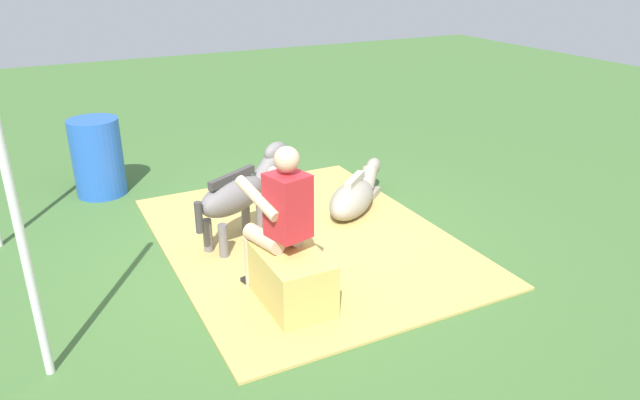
% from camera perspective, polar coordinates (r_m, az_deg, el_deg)
% --- Properties ---
extents(ground_plane, '(24.00, 24.00, 0.00)m').
position_cam_1_polar(ground_plane, '(5.83, -3.41, -4.65)').
color(ground_plane, '#426B33').
extents(hay_patch, '(3.52, 2.70, 0.02)m').
position_cam_1_polar(hay_patch, '(5.98, -1.42, -3.76)').
color(hay_patch, tan).
rests_on(hay_patch, ground).
extents(hay_bale, '(0.75, 0.48, 0.47)m').
position_cam_1_polar(hay_bale, '(4.84, -2.72, -7.68)').
color(hay_bale, tan).
rests_on(hay_bale, ground).
extents(person_seated, '(0.71, 0.52, 1.35)m').
position_cam_1_polar(person_seated, '(4.72, -3.96, -1.52)').
color(person_seated, '#D8AD8C').
rests_on(person_seated, ground).
extents(pony_standing, '(0.83, 1.22, 0.89)m').
position_cam_1_polar(pony_standing, '(5.79, -7.81, 0.70)').
color(pony_standing, slate).
rests_on(pony_standing, ground).
extents(pony_lying, '(1.07, 1.20, 0.42)m').
position_cam_1_polar(pony_lying, '(6.57, 3.39, 0.44)').
color(pony_lying, gray).
rests_on(pony_lying, ground).
extents(water_barrel, '(0.58, 0.58, 0.92)m').
position_cam_1_polar(water_barrel, '(7.43, -20.70, 3.88)').
color(water_barrel, blue).
rests_on(water_barrel, ground).
extents(tent_pole_left, '(0.06, 0.06, 2.30)m').
position_cam_1_polar(tent_pole_left, '(4.10, -27.20, -1.91)').
color(tent_pole_left, silver).
rests_on(tent_pole_left, ground).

